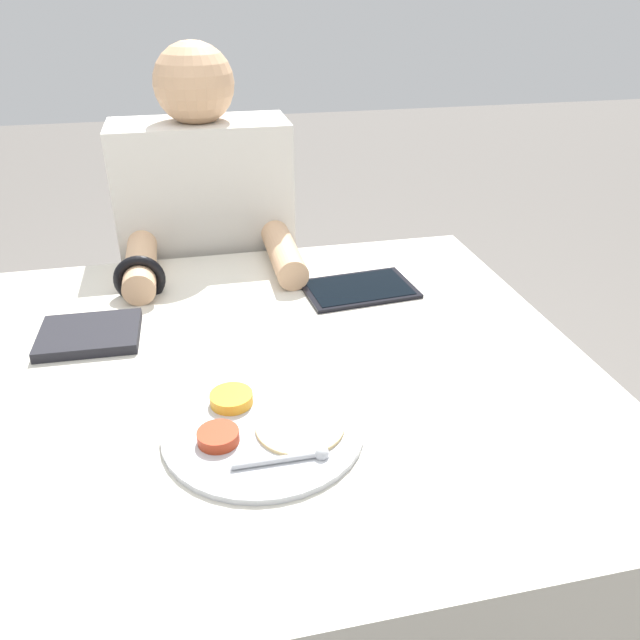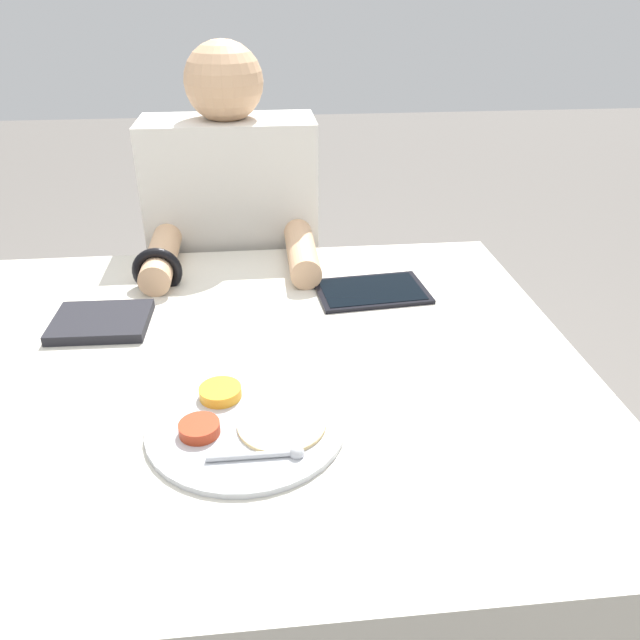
% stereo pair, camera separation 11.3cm
% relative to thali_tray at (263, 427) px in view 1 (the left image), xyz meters
% --- Properties ---
extents(ground_plane, '(12.00, 12.00, 0.00)m').
position_rel_thali_tray_xyz_m(ground_plane, '(-0.03, 0.18, -0.71)').
color(ground_plane, '#605B56').
extents(dining_table, '(1.28, 1.05, 0.70)m').
position_rel_thali_tray_xyz_m(dining_table, '(-0.03, 0.18, -0.36)').
color(dining_table, beige).
rests_on(dining_table, ground_plane).
extents(thali_tray, '(0.31, 0.31, 0.03)m').
position_rel_thali_tray_xyz_m(thali_tray, '(0.00, 0.00, 0.00)').
color(thali_tray, '#B7BABF').
rests_on(thali_tray, dining_table).
extents(red_notebook, '(0.19, 0.15, 0.02)m').
position_rel_thali_tray_xyz_m(red_notebook, '(-0.28, 0.35, 0.00)').
color(red_notebook, silver).
rests_on(red_notebook, dining_table).
extents(tablet_device, '(0.25, 0.18, 0.01)m').
position_rel_thali_tray_xyz_m(tablet_device, '(0.27, 0.44, -0.00)').
color(tablet_device, black).
rests_on(tablet_device, dining_table).
extents(person_diner, '(0.44, 0.48, 1.19)m').
position_rel_thali_tray_xyz_m(person_diner, '(-0.03, 0.82, -0.16)').
color(person_diner, black).
rests_on(person_diner, ground_plane).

